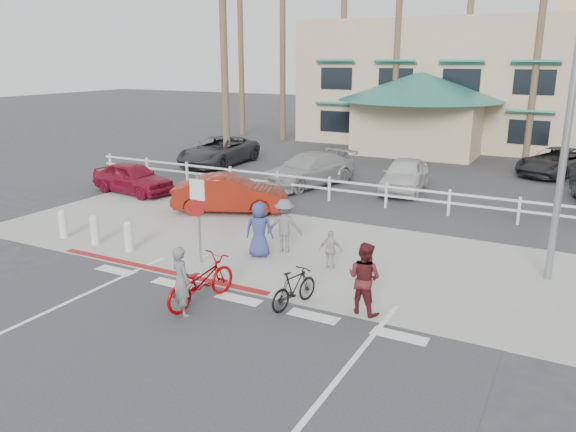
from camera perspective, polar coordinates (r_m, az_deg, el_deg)
The scene contains 33 objects.
ground at distance 13.31m, azimuth -6.45°, elevation -9.37°, with size 140.00×140.00×0.00m, color #333335.
bike_path at distance 11.90m, azimuth -12.01°, elevation -12.84°, with size 12.00×16.00×0.01m, color #333335.
sidewalk_plaza at distance 16.92m, azimuth 2.15°, elevation -3.65°, with size 22.00×7.00×0.01m, color gray.
cross_street at distance 20.43m, azimuth 7.05°, elevation -0.32°, with size 40.00×5.00×0.01m, color #333335.
parking_lot at distance 29.27m, azimuth 13.80°, elevation 4.26°, with size 50.00×16.00×0.01m, color #333335.
curb_red at distance 15.89m, azimuth -13.01°, elevation -5.36°, with size 7.00×0.25×0.02m, color maroon.
rail_fence at distance 21.97m, azimuth 10.20°, elevation 2.04°, with size 29.40×0.16×1.00m, color silver, non-canonical shape.
building at distance 41.17m, azimuth 21.85°, elevation 14.75°, with size 28.00×16.00×11.30m, color #CEB48D, non-canonical shape.
sign_post at distance 15.75m, azimuth -9.04°, elevation 0.19°, with size 0.50×0.10×2.90m, color gray, non-canonical shape.
bollard_0 at distance 17.46m, azimuth -15.89°, elevation -2.02°, with size 0.26×0.26×0.95m, color silver, non-canonical shape.
bollard_1 at distance 18.43m, azimuth -19.06°, elevation -1.35°, with size 0.26×0.26×0.95m, color silver, non-canonical shape.
bollard_2 at distance 19.45m, azimuth -21.90°, elevation -0.75°, with size 0.26×0.26×0.95m, color silver, non-canonical shape.
streetlight_0 at distance 15.42m, azimuth 26.77°, elevation 9.92°, with size 0.60×2.00×9.00m, color gray, non-canonical shape.
palm_0 at distance 42.61m, azimuth -4.86°, elevation 18.27°, with size 4.00×4.00×15.00m, color #173C1D, non-canonical shape.
palm_1 at distance 39.68m, azimuth -0.54°, elevation 17.06°, with size 4.00×4.00×13.00m, color #173C1D, non-canonical shape.
palm_2 at distance 38.92m, azimuth 5.69°, elevation 19.22°, with size 4.00×4.00×16.00m, color #173C1D, non-canonical shape.
palm_3 at distance 36.57m, azimuth 11.10°, elevation 17.67°, with size 4.00×4.00×14.00m, color #173C1D, non-canonical shape.
palm_4 at distance 36.58m, azimuth 17.93°, elevation 18.01°, with size 4.00×4.00×15.00m, color #173C1D, non-canonical shape.
palm_5 at distance 35.01m, azimuth 24.15°, elevation 15.91°, with size 4.00×4.00×13.00m, color #173C1D, non-canonical shape.
palm_10 at distance 30.08m, azimuth -6.53°, elevation 16.41°, with size 4.00×4.00×12.00m, color #173C1D, non-canonical shape.
bike_red at distance 13.46m, azimuth -8.84°, elevation -6.55°, with size 0.74×2.13×1.12m, color #9B0207.
rider_red at distance 12.86m, azimuth -10.80°, elevation -6.51°, with size 0.59×0.39×1.63m, color slate.
bike_black at distance 13.17m, azimuth 0.64°, elevation -7.34°, with size 0.43×1.54×0.92m, color black.
rider_black at distance 12.84m, azimuth 7.75°, elevation -6.26°, with size 0.82×0.64×1.69m, color #4F181A.
pedestrian_a at distance 16.71m, azimuth -0.35°, elevation -0.99°, with size 1.04×0.60×1.62m, color slate.
pedestrian_child at distance 15.46m, azimuth 4.36°, elevation -3.45°, with size 0.64×0.27×1.10m, color #B1AEA7.
pedestrian_b at distance 16.30m, azimuth -2.94°, elevation -1.40°, with size 0.80×0.52×1.64m, color navy.
car_white_sedan at distance 21.17m, azimuth -5.89°, elevation 2.23°, with size 1.48×4.24×1.40m, color maroon.
car_red_compact at distance 24.98m, azimuth -15.49°, elevation 3.76°, with size 1.58×3.92×1.34m, color maroon.
lot_car_0 at distance 30.78m, azimuth -7.05°, elevation 6.57°, with size 2.50×5.42×1.51m, color #2D2F34.
lot_car_1 at distance 25.53m, azimuth 2.09°, elevation 4.72°, with size 2.04×5.01×1.45m, color #9D9D9D.
lot_car_2 at distance 24.98m, azimuth 11.77°, elevation 4.12°, with size 1.69×4.20×1.43m, color silver.
lot_car_5 at distance 30.76m, azimuth 25.65°, elevation 4.98°, with size 2.25×4.88×1.36m, color black.
Camera 1 is at (6.91, -9.88, 5.64)m, focal length 35.00 mm.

